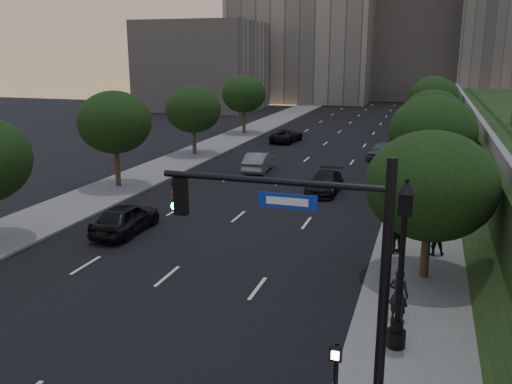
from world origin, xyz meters
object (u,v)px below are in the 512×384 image
(sedan_near_left, at_px, (125,218))
(pedestrian_b, at_px, (435,235))
(sedan_far_left, at_px, (287,136))
(pedestrian_a, at_px, (398,295))
(traffic_signal_mast, at_px, (336,295))
(sedan_near_right, at_px, (325,183))
(street_lamp, at_px, (401,273))
(sedan_mid_left, at_px, (259,162))
(sedan_far_right, at_px, (383,150))
(pedestrian_c, at_px, (397,233))

(sedan_near_left, relative_size, pedestrian_b, 2.51)
(sedan_far_left, xyz_separation_m, pedestrian_a, (13.60, -37.08, 0.42))
(sedan_far_left, distance_m, pedestrian_b, 33.49)
(pedestrian_a, height_order, pedestrian_b, pedestrian_a)
(traffic_signal_mast, distance_m, sedan_near_right, 23.97)
(sedan_near_left, xyz_separation_m, sedan_far_left, (0.55, 31.25, -0.12))
(street_lamp, distance_m, sedan_near_right, 20.01)
(pedestrian_b, bearing_deg, traffic_signal_mast, 65.30)
(traffic_signal_mast, xyz_separation_m, pedestrian_a, (1.22, 6.10, -2.58))
(sedan_mid_left, relative_size, sedan_far_left, 0.97)
(sedan_far_right, bearing_deg, sedan_near_right, -87.32)
(sedan_mid_left, relative_size, sedan_far_right, 1.04)
(traffic_signal_mast, xyz_separation_m, sedan_far_left, (-12.38, 43.18, -2.99))
(pedestrian_b, bearing_deg, pedestrian_c, -3.60)
(pedestrian_b, bearing_deg, street_lamp, 68.44)
(traffic_signal_mast, distance_m, sedan_far_right, 37.05)
(traffic_signal_mast, distance_m, street_lamp, 4.62)
(sedan_far_right, relative_size, pedestrian_a, 2.40)
(traffic_signal_mast, xyz_separation_m, sedan_mid_left, (-10.81, 28.44, -2.89))
(sedan_near_left, distance_m, pedestrian_a, 15.31)
(sedan_mid_left, xyz_separation_m, pedestrian_b, (13.25, -15.30, 0.31))
(sedan_near_right, relative_size, sedan_far_right, 1.05)
(sedan_near_right, height_order, pedestrian_b, pedestrian_b)
(sedan_far_left, bearing_deg, pedestrian_b, 123.35)
(traffic_signal_mast, distance_m, sedan_near_left, 17.82)
(pedestrian_b, relative_size, pedestrian_c, 0.99)
(street_lamp, bearing_deg, sedan_far_left, 109.38)
(pedestrian_a, bearing_deg, pedestrian_b, -86.24)
(pedestrian_a, bearing_deg, street_lamp, 105.86)
(street_lamp, height_order, pedestrian_b, street_lamp)
(sedan_far_right, bearing_deg, sedan_mid_left, -122.65)
(sedan_mid_left, xyz_separation_m, sedan_near_right, (6.23, -5.10, -0.08))
(traffic_signal_mast, distance_m, sedan_mid_left, 30.56)
(sedan_near_right, bearing_deg, pedestrian_c, -62.05)
(sedan_far_left, relative_size, sedan_far_right, 1.08)
(street_lamp, bearing_deg, sedan_near_right, 107.17)
(traffic_signal_mast, xyz_separation_m, sedan_near_right, (-4.58, 23.34, -2.98))
(sedan_near_left, bearing_deg, pedestrian_a, 157.29)
(street_lamp, distance_m, pedestrian_a, 2.36)
(pedestrian_a, bearing_deg, sedan_far_left, -56.32)
(sedan_mid_left, xyz_separation_m, pedestrian_c, (11.58, -15.61, 0.32))
(sedan_mid_left, relative_size, pedestrian_a, 2.50)
(sedan_near_right, distance_m, pedestrian_a, 18.20)
(sedan_far_right, bearing_deg, sedan_far_left, 162.85)
(sedan_near_left, bearing_deg, traffic_signal_mast, 137.00)
(sedan_mid_left, bearing_deg, street_lamp, 113.00)
(street_lamp, relative_size, sedan_near_left, 1.19)
(street_lamp, height_order, pedestrian_c, street_lamp)
(sedan_near_right, bearing_deg, sedan_far_left, 112.42)
(traffic_signal_mast, bearing_deg, sedan_mid_left, 110.82)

